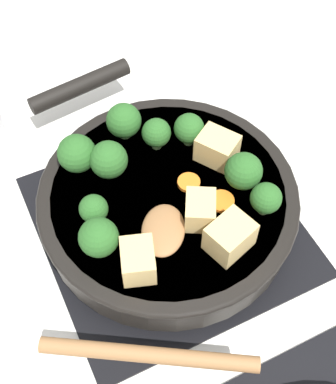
# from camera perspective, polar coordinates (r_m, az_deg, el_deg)

# --- Properties ---
(ground_plane) EXTENTS (2.40, 2.40, 0.00)m
(ground_plane) POSITION_cam_1_polar(r_m,az_deg,el_deg) (0.69, 0.00, -3.62)
(ground_plane) COLOR white
(front_burner_grate) EXTENTS (0.31, 0.31, 0.03)m
(front_burner_grate) POSITION_cam_1_polar(r_m,az_deg,el_deg) (0.68, 0.00, -3.09)
(front_burner_grate) COLOR black
(front_burner_grate) RESTS_ON ground_plane
(skillet_pan) EXTENTS (0.31, 0.40, 0.05)m
(skillet_pan) POSITION_cam_1_polar(r_m,az_deg,el_deg) (0.64, -0.11, -0.95)
(skillet_pan) COLOR black
(skillet_pan) RESTS_ON front_burner_grate
(wooden_spoon) EXTENTS (0.20, 0.22, 0.02)m
(wooden_spoon) POSITION_cam_1_polar(r_m,az_deg,el_deg) (0.55, -1.29, -10.70)
(wooden_spoon) COLOR olive
(wooden_spoon) RESTS_ON skillet_pan
(tofu_cube_center_large) EXTENTS (0.05, 0.05, 0.03)m
(tofu_cube_center_large) POSITION_cam_1_polar(r_m,az_deg,el_deg) (0.59, 3.46, -1.95)
(tofu_cube_center_large) COLOR #DBB770
(tofu_cube_center_large) RESTS_ON skillet_pan
(tofu_cube_near_handle) EXTENTS (0.06, 0.06, 0.04)m
(tofu_cube_near_handle) POSITION_cam_1_polar(r_m,az_deg,el_deg) (0.64, 5.27, 4.70)
(tofu_cube_near_handle) COLOR #DBB770
(tofu_cube_near_handle) RESTS_ON skillet_pan
(tofu_cube_east_chunk) EXTENTS (0.06, 0.05, 0.04)m
(tofu_cube_east_chunk) POSITION_cam_1_polar(r_m,az_deg,el_deg) (0.57, 6.62, -4.77)
(tofu_cube_east_chunk) COLOR #DBB770
(tofu_cube_east_chunk) RESTS_ON skillet_pan
(tofu_cube_west_chunk) EXTENTS (0.05, 0.05, 0.03)m
(tofu_cube_west_chunk) POSITION_cam_1_polar(r_m,az_deg,el_deg) (0.56, -3.22, -7.31)
(tofu_cube_west_chunk) COLOR #DBB770
(tofu_cube_west_chunk) RESTS_ON skillet_pan
(broccoli_floret_near_spoon) EXTENTS (0.03, 0.03, 0.04)m
(broccoli_floret_near_spoon) POSITION_cam_1_polar(r_m,az_deg,el_deg) (0.59, -7.99, -1.73)
(broccoli_floret_near_spoon) COLOR #709956
(broccoli_floret_near_spoon) RESTS_ON skillet_pan
(broccoli_floret_center_top) EXTENTS (0.04, 0.04, 0.05)m
(broccoli_floret_center_top) POSITION_cam_1_polar(r_m,az_deg,el_deg) (0.66, -4.74, 7.57)
(broccoli_floret_center_top) COLOR #709956
(broccoli_floret_center_top) RESTS_ON skillet_pan
(broccoli_floret_east_rim) EXTENTS (0.04, 0.04, 0.05)m
(broccoli_floret_east_rim) POSITION_cam_1_polar(r_m,az_deg,el_deg) (0.62, -6.35, 3.42)
(broccoli_floret_east_rim) COLOR #709956
(broccoli_floret_east_rim) RESTS_ON skillet_pan
(broccoli_floret_west_rim) EXTENTS (0.04, 0.04, 0.04)m
(broccoli_floret_west_rim) POSITION_cam_1_polar(r_m,az_deg,el_deg) (0.65, -1.25, 6.30)
(broccoli_floret_west_rim) COLOR #709956
(broccoli_floret_west_rim) RESTS_ON skillet_pan
(broccoli_floret_north_edge) EXTENTS (0.04, 0.04, 0.04)m
(broccoli_floret_north_edge) POSITION_cam_1_polar(r_m,az_deg,el_deg) (0.65, 2.25, 6.76)
(broccoli_floret_north_edge) COLOR #709956
(broccoli_floret_north_edge) RESTS_ON skillet_pan
(broccoli_floret_south_cluster) EXTENTS (0.04, 0.04, 0.05)m
(broccoli_floret_south_cluster) POSITION_cam_1_polar(r_m,az_deg,el_deg) (0.61, 8.04, 2.19)
(broccoli_floret_south_cluster) COLOR #709956
(broccoli_floret_south_cluster) RESTS_ON skillet_pan
(broccoli_floret_mid_floret) EXTENTS (0.04, 0.04, 0.04)m
(broccoli_floret_mid_floret) POSITION_cam_1_polar(r_m,az_deg,el_deg) (0.60, 10.40, -0.69)
(broccoli_floret_mid_floret) COLOR #709956
(broccoli_floret_mid_floret) RESTS_ON skillet_pan
(broccoli_floret_small_inner) EXTENTS (0.05, 0.05, 0.05)m
(broccoli_floret_small_inner) POSITION_cam_1_polar(r_m,az_deg,el_deg) (0.63, -9.69, 4.05)
(broccoli_floret_small_inner) COLOR #709956
(broccoli_floret_small_inner) RESTS_ON skillet_pan
(broccoli_floret_tall_stem) EXTENTS (0.04, 0.04, 0.05)m
(broccoli_floret_tall_stem) POSITION_cam_1_polar(r_m,az_deg,el_deg) (0.56, -7.41, -4.85)
(broccoli_floret_tall_stem) COLOR #709956
(broccoli_floret_tall_stem) RESTS_ON skillet_pan
(carrot_slice_orange_thin) EXTENTS (0.03, 0.03, 0.01)m
(carrot_slice_orange_thin) POSITION_cam_1_polar(r_m,az_deg,el_deg) (0.62, 5.73, -0.98)
(carrot_slice_orange_thin) COLOR orange
(carrot_slice_orange_thin) RESTS_ON skillet_pan
(carrot_slice_near_center) EXTENTS (0.03, 0.03, 0.01)m
(carrot_slice_near_center) POSITION_cam_1_polar(r_m,az_deg,el_deg) (0.63, 2.06, 1.29)
(carrot_slice_near_center) COLOR orange
(carrot_slice_near_center) RESTS_ON skillet_pan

